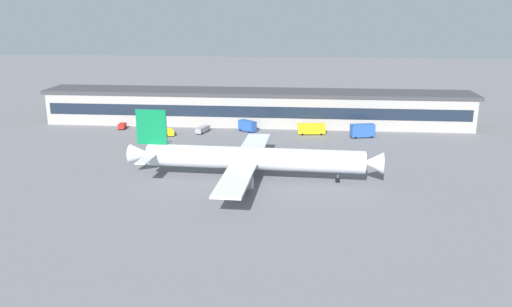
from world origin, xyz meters
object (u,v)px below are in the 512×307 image
Objects in this scene: airliner at (250,158)px; stair_truck at (247,126)px; fuel_truck at (312,128)px; baggage_tug at (122,126)px; belt_loader at (203,129)px; follow_me_car at (170,132)px; catering_truck at (362,130)px.

airliner is 47.54m from stair_truck.
fuel_truck is (14.60, 45.22, -3.05)m from airliner.
stair_truck is (-20.58, 1.85, 0.10)m from fuel_truck.
belt_loader is at bearing -5.27° from baggage_tug.
follow_me_car is (-29.15, 39.56, -3.84)m from airliner.
catering_truck is 1.59× the size of follow_me_car.
stair_truck is at bearing 172.60° from catering_truck.
fuel_truck is 44.12m from follow_me_car.
fuel_truck is at bearing 7.38° from follow_me_car.
baggage_tug is (-40.90, -0.22, -0.89)m from stair_truck.
airliner reaches higher than fuel_truck.
follow_me_car is 19.18m from baggage_tug.
airliner is 66.39m from baggage_tug.
airliner is 6.79× the size of fuel_truck.
airliner is 12.27× the size of follow_me_car.
stair_truck is at bearing 174.86° from fuel_truck.
belt_loader is 27.25m from baggage_tug.
fuel_truck is 1.81× the size of follow_me_car.
airliner is at bearing -66.00° from belt_loader.
follow_me_car is 1.28× the size of baggage_tug.
stair_truck is 40.91m from baggage_tug.
catering_truck is at bearing -3.30° from baggage_tug.
catering_truck reaches higher than belt_loader.
fuel_truck is at bearing 1.45° from belt_loader.
follow_me_car is 0.77× the size of stair_truck.
catering_truck is 2.04× the size of baggage_tug.
fuel_truck is 2.32× the size of baggage_tug.
belt_loader is at bearing -168.83° from stair_truck.
catering_truck is 76.70m from baggage_tug.
airliner is 7.71× the size of catering_truck.
belt_loader is 1.40× the size of follow_me_car.
follow_me_car is at bearing 126.38° from airliner.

